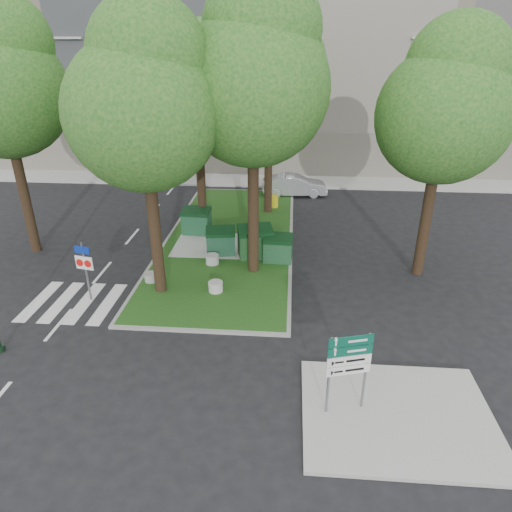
# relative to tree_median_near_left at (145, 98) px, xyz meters

# --- Properties ---
(ground) EXTENTS (120.00, 120.00, 0.00)m
(ground) POSITION_rel_tree_median_near_left_xyz_m (1.41, -2.56, -7.32)
(ground) COLOR black
(ground) RESTS_ON ground
(median_island) EXTENTS (6.00, 16.00, 0.12)m
(median_island) POSITION_rel_tree_median_near_left_xyz_m (1.91, 5.44, -7.26)
(median_island) COLOR #1A3F12
(median_island) RESTS_ON ground
(median_kerb) EXTENTS (6.30, 16.30, 0.10)m
(median_kerb) POSITION_rel_tree_median_near_left_xyz_m (1.91, 5.44, -7.27)
(median_kerb) COLOR gray
(median_kerb) RESTS_ON ground
(sidewalk_corner) EXTENTS (5.00, 4.00, 0.12)m
(sidewalk_corner) POSITION_rel_tree_median_near_left_xyz_m (7.91, -6.06, -7.26)
(sidewalk_corner) COLOR #999993
(sidewalk_corner) RESTS_ON ground
(building_sidewalk) EXTENTS (42.00, 3.00, 0.12)m
(building_sidewalk) POSITION_rel_tree_median_near_left_xyz_m (1.41, 15.94, -7.26)
(building_sidewalk) COLOR #999993
(building_sidewalk) RESTS_ON ground
(zebra_crossing) EXTENTS (5.00, 3.00, 0.01)m
(zebra_crossing) POSITION_rel_tree_median_near_left_xyz_m (-2.34, -1.06, -7.31)
(zebra_crossing) COLOR silver
(zebra_crossing) RESTS_ON ground
(apartment_building) EXTENTS (41.00, 12.00, 16.00)m
(apartment_building) POSITION_rel_tree_median_near_left_xyz_m (1.41, 23.44, 0.68)
(apartment_building) COLOR #BFAE8F
(apartment_building) RESTS_ON ground
(tree_median_near_left) EXTENTS (5.20, 5.20, 10.53)m
(tree_median_near_left) POSITION_rel_tree_median_near_left_xyz_m (0.00, 0.00, 0.00)
(tree_median_near_left) COLOR black
(tree_median_near_left) RESTS_ON ground
(tree_median_near_right) EXTENTS (5.60, 5.60, 11.46)m
(tree_median_near_right) POSITION_rel_tree_median_near_left_xyz_m (3.50, 2.00, 0.67)
(tree_median_near_right) COLOR black
(tree_median_near_right) RESTS_ON ground
(tree_median_mid) EXTENTS (4.80, 4.80, 9.99)m
(tree_median_mid) POSITION_rel_tree_median_near_left_xyz_m (0.50, 6.50, -0.34)
(tree_median_mid) COLOR black
(tree_median_mid) RESTS_ON ground
(tree_median_far) EXTENTS (5.80, 5.80, 11.93)m
(tree_median_far) POSITION_rel_tree_median_near_left_xyz_m (3.70, 9.50, 1.00)
(tree_median_far) COLOR black
(tree_median_far) RESTS_ON ground
(tree_street_left) EXTENTS (5.40, 5.40, 11.00)m
(tree_street_left) POSITION_rel_tree_median_near_left_xyz_m (-7.00, 3.50, 0.33)
(tree_street_left) COLOR black
(tree_street_left) RESTS_ON ground
(tree_street_right) EXTENTS (5.00, 5.00, 10.06)m
(tree_street_right) POSITION_rel_tree_median_near_left_xyz_m (10.50, 2.50, -0.33)
(tree_street_right) COLOR black
(tree_street_right) RESTS_ON ground
(dumpster_a) EXTENTS (1.47, 1.07, 1.31)m
(dumpster_a) POSITION_rel_tree_median_near_left_xyz_m (0.17, 5.91, -6.57)
(dumpster_a) COLOR #113E23
(dumpster_a) RESTS_ON median_island
(dumpster_b) EXTENTS (1.45, 1.12, 1.23)m
(dumpster_b) POSITION_rel_tree_median_near_left_xyz_m (1.77, 3.55, -6.60)
(dumpster_b) COLOR #103722
(dumpster_b) RESTS_ON median_island
(dumpster_c) EXTENTS (1.75, 1.41, 1.43)m
(dumpster_c) POSITION_rel_tree_median_near_left_xyz_m (3.37, 3.40, -6.51)
(dumpster_c) COLOR #113815
(dumpster_c) RESTS_ON median_island
(dumpster_d) EXTENTS (1.34, 0.97, 1.20)m
(dumpster_d) POSITION_rel_tree_median_near_left_xyz_m (4.41, 3.00, -6.62)
(dumpster_d) COLOR #123D1F
(dumpster_d) RESTS_ON median_island
(bollard_left) EXTENTS (0.50, 0.50, 0.36)m
(bollard_left) POSITION_rel_tree_median_near_left_xyz_m (-0.69, 0.63, -7.02)
(bollard_left) COLOR gray
(bollard_left) RESTS_ON median_island
(bollard_right) EXTENTS (0.56, 0.56, 0.40)m
(bollard_right) POSITION_rel_tree_median_near_left_xyz_m (2.09, 0.02, -7.00)
(bollard_right) COLOR #ABA9A5
(bollard_right) RESTS_ON median_island
(bollard_mid) EXTENTS (0.58, 0.58, 0.42)m
(bollard_mid) POSITION_rel_tree_median_near_left_xyz_m (1.55, 2.44, -6.99)
(bollard_mid) COLOR #979792
(bollard_mid) RESTS_ON median_island
(litter_bin) EXTENTS (0.42, 0.42, 0.73)m
(litter_bin) POSITION_rel_tree_median_near_left_xyz_m (3.97, 10.20, -6.83)
(litter_bin) COLOR gold
(litter_bin) RESTS_ON median_island
(traffic_sign_pole) EXTENTS (0.71, 0.19, 2.40)m
(traffic_sign_pole) POSITION_rel_tree_median_near_left_xyz_m (-2.65, -0.80, -5.78)
(traffic_sign_pole) COLOR slate
(traffic_sign_pole) RESTS_ON ground
(directional_sign) EXTENTS (1.14, 0.35, 2.35)m
(directional_sign) POSITION_rel_tree_median_near_left_xyz_m (6.51, -5.98, -5.64)
(directional_sign) COLOR slate
(directional_sign) RESTS_ON sidewalk_corner
(car_white) EXTENTS (4.26, 1.99, 1.41)m
(car_white) POSITION_rel_tree_median_near_left_xyz_m (-5.27, 16.94, -6.61)
(car_white) COLOR silver
(car_white) RESTS_ON ground
(car_silver) EXTENTS (4.22, 1.83, 1.35)m
(car_silver) POSITION_rel_tree_median_near_left_xyz_m (5.12, 12.94, -6.64)
(car_silver) COLOR #9CA0A4
(car_silver) RESTS_ON ground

